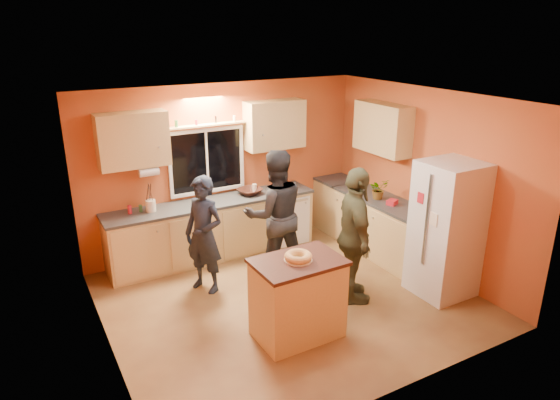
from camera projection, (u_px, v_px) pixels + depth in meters
ground at (289, 299)px, 6.54m from camera, size 4.50×4.50×0.00m
room_shell at (282, 172)px, 6.39m from camera, size 4.54×4.04×2.61m
back_counter at (235, 224)px, 7.79m from camera, size 4.23×0.62×0.90m
right_counter at (382, 227)px, 7.70m from camera, size 0.62×1.84×0.90m
refrigerator at (446, 229)px, 6.45m from camera, size 0.72×0.70×1.80m
island at (298, 298)px, 5.64m from camera, size 1.00×0.69×0.96m
bundt_pastry at (298, 257)px, 5.47m from camera, size 0.31×0.31×0.09m
person_left at (204, 235)px, 6.55m from camera, size 0.62×0.69×1.59m
person_center at (275, 214)px, 6.91m from camera, size 1.02×0.86×1.84m
person_right at (355, 236)px, 6.26m from camera, size 0.80×1.13×1.79m
mixing_bowl at (250, 191)px, 7.77m from camera, size 0.44×0.44×0.09m
utensil_crock at (151, 206)px, 7.04m from camera, size 0.14×0.14×0.17m
potted_plant at (379, 189)px, 7.53m from camera, size 0.29×0.25×0.31m
red_box at (392, 202)px, 7.33m from camera, size 0.19×0.17×0.07m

